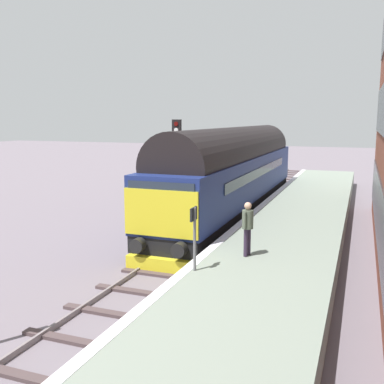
# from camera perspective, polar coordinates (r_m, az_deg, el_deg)

# --- Properties ---
(ground_plane) EXTENTS (140.00, 140.00, 0.00)m
(ground_plane) POSITION_cam_1_polar(r_m,az_deg,el_deg) (17.14, -1.11, -8.05)
(ground_plane) COLOR slate
(ground_plane) RESTS_ON ground
(track_main) EXTENTS (2.50, 60.00, 0.15)m
(track_main) POSITION_cam_1_polar(r_m,az_deg,el_deg) (17.12, -1.11, -7.87)
(track_main) COLOR gray
(track_main) RESTS_ON ground
(station_platform) EXTENTS (4.00, 44.00, 1.01)m
(station_platform) POSITION_cam_1_polar(r_m,az_deg,el_deg) (16.06, 11.00, -7.55)
(station_platform) COLOR gray
(station_platform) RESTS_ON ground
(diesel_locomotive) EXTENTS (2.74, 18.44, 4.68)m
(diesel_locomotive) POSITION_cam_1_polar(r_m,az_deg,el_deg) (23.16, 5.35, 2.75)
(diesel_locomotive) COLOR black
(diesel_locomotive) RESTS_ON ground
(signal_post_mid) EXTENTS (0.44, 0.22, 5.07)m
(signal_post_mid) POSITION_cam_1_polar(r_m,az_deg,el_deg) (20.89, -1.89, 4.11)
(signal_post_mid) COLOR gray
(signal_post_mid) RESTS_ON ground
(signal_post_far) EXTENTS (0.44, 0.22, 4.42)m
(signal_post_far) POSITION_cam_1_polar(r_m,az_deg,el_deg) (28.01, 4.08, 4.73)
(signal_post_far) COLOR gray
(signal_post_far) RESTS_ON ground
(platform_number_sign) EXTENTS (0.10, 0.44, 1.75)m
(platform_number_sign) POSITION_cam_1_polar(r_m,az_deg,el_deg) (12.16, 0.28, -4.64)
(platform_number_sign) COLOR slate
(platform_number_sign) RESTS_ON station_platform
(waiting_passenger) EXTENTS (0.40, 0.50, 1.64)m
(waiting_passenger) POSITION_cam_1_polar(r_m,az_deg,el_deg) (13.60, 7.06, -4.02)
(waiting_passenger) COLOR #32253A
(waiting_passenger) RESTS_ON station_platform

